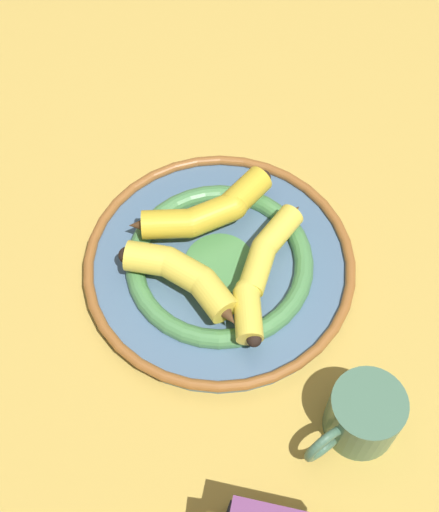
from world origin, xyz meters
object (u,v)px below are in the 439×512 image
object	(u,v)px
decorative_bowl	(220,265)
banana_c	(207,211)
coffee_mug	(362,415)
banana_b	(184,276)
banana_a	(263,268)

from	to	relation	value
decorative_bowl	banana_c	world-z (taller)	banana_c
banana_c	coffee_mug	world-z (taller)	coffee_mug
banana_b	banana_c	xyz separation A→B (m)	(-0.03, -0.10, -0.00)
decorative_bowl	coffee_mug	distance (m)	0.27
decorative_bowl	banana_c	distance (m)	0.07
banana_a	decorative_bowl	bearing A→B (deg)	-98.24
decorative_bowl	banana_b	bearing A→B (deg)	42.96
decorative_bowl	banana_c	size ratio (longest dim) A/B	1.86
coffee_mug	banana_b	bearing A→B (deg)	-75.64
decorative_bowl	banana_c	xyz separation A→B (m)	(0.02, -0.06, 0.04)
decorative_bowl	banana_b	world-z (taller)	banana_b
decorative_bowl	banana_a	size ratio (longest dim) A/B	1.70
decorative_bowl	coffee_mug	xyz separation A→B (m)	(-0.16, 0.21, 0.02)
banana_a	banana_b	bearing A→B (deg)	-64.79
banana_a	coffee_mug	world-z (taller)	coffee_mug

